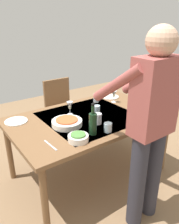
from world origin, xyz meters
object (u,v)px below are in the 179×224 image
Objects in this scene: person_server at (150,123)px; side_bowl_salad at (78,138)px; water_cup_near_left at (98,119)px; water_cup_far_left at (96,98)px; dinner_plate_near at (110,97)px; water_cup_near_right at (97,110)px; wine_bottle at (93,123)px; water_cup_far_right at (108,127)px; wine_glass_right at (114,94)px; serving_bowl_pasta at (67,122)px; chair_near at (61,107)px; wine_glass_left at (70,106)px; dinner_plate_far at (16,121)px; dining_table at (90,122)px.

person_server reaches higher than side_bowl_salad.
water_cup_near_left is 0.63m from water_cup_far_left.
water_cup_far_left is 0.27m from dinner_plate_near.
water_cup_near_right is 0.52× the size of side_bowl_salad.
person_server is at bearing 117.06° from wine_bottle.
person_server is 0.51m from wine_bottle.
person_server is 15.81× the size of water_cup_far_left.
dinner_plate_near is at bearing -131.98° from water_cup_far_right.
wine_bottle is at bearing 35.77° from wine_glass_right.
person_server is 1.08m from wine_glass_right.
wine_bottle reaches higher than side_bowl_salad.
dinner_plate_near is (-0.80, -0.68, -0.10)m from wine_bottle.
water_cup_far_right is at bearing 125.59° from serving_bowl_pasta.
wine_bottle is at bearing -62.94° from person_server.
chair_near is 8.32× the size of water_cup_near_left.
chair_near is at bearing -111.00° from wine_glass_left.
chair_near reaches higher than water_cup_far_right.
dinner_plate_far is (0.65, -0.52, -0.05)m from water_cup_near_left.
dinner_plate_near is at bearing -172.12° from water_cup_far_left.
wine_glass_left is at bearing 17.59° from water_cup_far_left.
dinner_plate_far is at bearing -57.49° from person_server.
dinner_plate_near is at bearing -165.78° from wine_glass_left.
wine_glass_left is at bearing 162.68° from dinner_plate_far.
dining_table is 11.19× the size of wine_glass_right.
wine_bottle is at bearing 74.44° from chair_near.
water_cup_far_right is (0.18, 0.40, -0.00)m from water_cup_near_right.
water_cup_near_right reaches higher than serving_bowl_pasta.
water_cup_far_right reaches higher than side_bowl_salad.
wine_glass_right is at bearing -144.23° from wine_bottle.
dinner_plate_near is (-0.59, -0.35, 0.07)m from dining_table.
dinner_plate_near is (-0.90, -0.40, -0.03)m from serving_bowl_pasta.
person_server is 1.33m from dinner_plate_far.
wine_bottle reaches higher than water_cup_far_right.
wine_glass_right is at bearing -178.76° from wine_glass_left.
water_cup_far_right is (0.57, 0.56, -0.06)m from wine_glass_right.
dinner_plate_near is (-0.26, -0.04, -0.05)m from water_cup_far_left.
chair_near reaches higher than water_cup_near_right.
serving_bowl_pasta is (0.33, -0.73, -0.19)m from person_server.
side_bowl_salad is (0.08, 0.32, 0.00)m from serving_bowl_pasta.
person_server reaches higher than dinner_plate_far.
dinner_plate_far reaches higher than dining_table.
dinner_plate_far is at bearing -17.32° from wine_glass_left.
wine_bottle reaches higher than water_cup_near_right.
wine_bottle is 1.29× the size of dinner_plate_far.
water_cup_near_right is 0.59m from dinner_plate_near.
serving_bowl_pasta is 0.54m from dinner_plate_far.
dinner_plate_near and dinner_plate_far have the same top height.
serving_bowl_pasta reaches higher than dining_table.
dining_table is 5.63× the size of serving_bowl_pasta.
serving_bowl_pasta is (0.27, -0.15, -0.02)m from water_cup_near_left.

